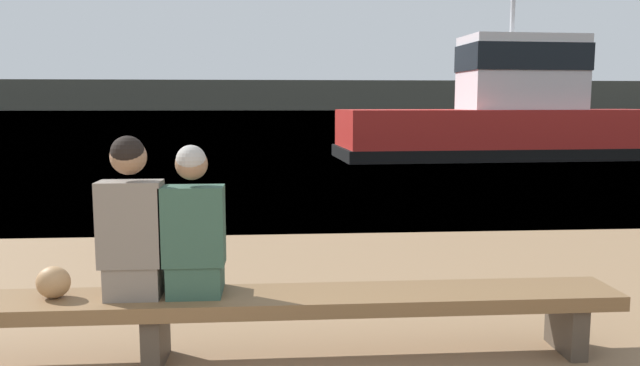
{
  "coord_description": "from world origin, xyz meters",
  "views": [
    {
      "loc": [
        0.53,
        -1.76,
        1.7
      ],
      "look_at": [
        1.06,
        5.23,
        0.8
      ],
      "focal_mm": 35.0,
      "sensor_mm": 36.0,
      "label": 1
    }
  ],
  "objects_px": {
    "tugboat_red": "(508,120)",
    "shopping_bag": "(53,282)",
    "bench_main": "(155,309)",
    "person_right": "(194,231)",
    "person_left": "(132,225)"
  },
  "relations": [
    {
      "from": "bench_main",
      "to": "shopping_bag",
      "type": "height_order",
      "value": "shopping_bag"
    },
    {
      "from": "bench_main",
      "to": "person_left",
      "type": "height_order",
      "value": "person_left"
    },
    {
      "from": "tugboat_red",
      "to": "shopping_bag",
      "type": "bearing_deg",
      "value": 146.72
    },
    {
      "from": "bench_main",
      "to": "tugboat_red",
      "type": "xyz_separation_m",
      "value": [
        8.16,
        15.18,
        0.82
      ]
    },
    {
      "from": "tugboat_red",
      "to": "bench_main",
      "type": "bearing_deg",
      "value": 148.59
    },
    {
      "from": "person_left",
      "to": "tugboat_red",
      "type": "xyz_separation_m",
      "value": [
        8.29,
        15.18,
        0.26
      ]
    },
    {
      "from": "person_left",
      "to": "person_right",
      "type": "distance_m",
      "value": 0.39
    },
    {
      "from": "person_left",
      "to": "shopping_bag",
      "type": "bearing_deg",
      "value": 178.27
    },
    {
      "from": "shopping_bag",
      "to": "bench_main",
      "type": "bearing_deg",
      "value": -1.66
    },
    {
      "from": "bench_main",
      "to": "person_left",
      "type": "relative_size",
      "value": 5.88
    },
    {
      "from": "person_right",
      "to": "tugboat_red",
      "type": "distance_m",
      "value": 17.11
    },
    {
      "from": "bench_main",
      "to": "shopping_bag",
      "type": "xyz_separation_m",
      "value": [
        -0.64,
        0.02,
        0.19
      ]
    },
    {
      "from": "bench_main",
      "to": "person_left",
      "type": "xyz_separation_m",
      "value": [
        -0.13,
        0.0,
        0.56
      ]
    },
    {
      "from": "bench_main",
      "to": "person_right",
      "type": "height_order",
      "value": "person_right"
    },
    {
      "from": "shopping_bag",
      "to": "person_right",
      "type": "bearing_deg",
      "value": -0.8
    }
  ]
}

